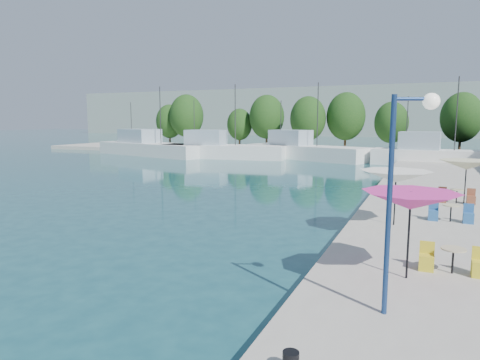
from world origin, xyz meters
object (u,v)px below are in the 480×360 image
at_px(trawler_02, 220,150).
at_px(trawler_03, 303,151).
at_px(trawler_04, 436,156).
at_px(street_lamp, 406,164).
at_px(trawler_01, 150,148).
at_px(umbrella_white, 396,177).
at_px(umbrella_cream, 467,165).
at_px(umbrella_pink, 411,201).

xyz_separation_m(trawler_02, trawler_03, (10.66, 3.06, -0.00)).
distance_m(trawler_04, street_lamp, 42.72).
bearing_deg(trawler_01, trawler_03, 22.42).
height_order(umbrella_white, street_lamp, street_lamp).
xyz_separation_m(trawler_04, umbrella_white, (-2.11, -33.61, 1.62)).
distance_m(trawler_01, trawler_02, 11.65).
relative_size(trawler_04, street_lamp, 2.90).
relative_size(trawler_01, umbrella_cream, 7.23).
distance_m(trawler_03, trawler_04, 16.10).
bearing_deg(umbrella_white, trawler_01, 137.42).
distance_m(umbrella_white, umbrella_cream, 7.10).
bearing_deg(trawler_01, umbrella_white, -27.11).
xyz_separation_m(trawler_02, street_lamp, (25.20, -41.84, 3.02)).
height_order(trawler_02, trawler_03, same).
xyz_separation_m(trawler_03, street_lamp, (14.54, -44.90, 3.02)).
relative_size(trawler_02, umbrella_cream, 6.27).
bearing_deg(trawler_03, trawler_01, -152.99).
bearing_deg(umbrella_cream, umbrella_pink, -100.20).
height_order(trawler_01, trawler_02, same).
bearing_deg(trawler_03, umbrella_cream, -40.12).
height_order(trawler_02, trawler_04, same).
xyz_separation_m(umbrella_white, umbrella_cream, (3.10, 6.38, 0.02)).
height_order(trawler_01, trawler_04, same).
xyz_separation_m(trawler_03, trawler_04, (15.93, -2.31, 0.00)).
distance_m(umbrella_pink, umbrella_cream, 13.08).
bearing_deg(trawler_01, trawler_02, 13.80).
distance_m(trawler_01, umbrella_white, 49.10).
bearing_deg(umbrella_white, umbrella_cream, 64.06).
height_order(trawler_01, trawler_03, same).
height_order(trawler_02, umbrella_pink, trawler_02).
bearing_deg(umbrella_white, umbrella_pink, -83.07).
bearing_deg(umbrella_pink, umbrella_white, 96.93).
height_order(trawler_01, street_lamp, trawler_01).
height_order(trawler_03, umbrella_cream, trawler_03).
relative_size(trawler_03, trawler_04, 1.19).
height_order(umbrella_cream, street_lamp, street_lamp).
relative_size(trawler_02, umbrella_pink, 6.46).
bearing_deg(street_lamp, umbrella_pink, 65.17).
distance_m(trawler_04, umbrella_white, 33.72).
height_order(trawler_02, umbrella_white, trawler_02).
bearing_deg(umbrella_white, trawler_02, 126.69).
bearing_deg(trawler_01, umbrella_pink, -31.60).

